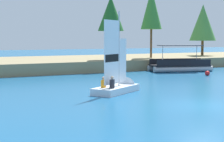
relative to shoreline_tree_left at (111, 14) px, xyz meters
The scene contains 8 objects.
ground_plane 23.57m from the shoreline_tree_left, 106.17° to the right, with size 200.00×200.00×0.00m, color #195684.
shore_bank 9.54m from the shoreline_tree_left, 145.05° to the left, with size 80.00×14.39×1.16m, color #897A56.
shoreline_tree_left is the anchor object (origin of this frame).
shoreline_tree_midleft 6.25m from the shoreline_tree_left, ahead, with size 2.52×2.52×8.37m.
shoreline_tree_centre 16.08m from the shoreline_tree_left, 10.19° to the left, with size 3.58×3.58×6.93m.
sailboat 18.09m from the shoreline_tree_left, 116.16° to the right, with size 4.38×3.38×5.65m.
pontoon_boat 9.31m from the shoreline_tree_left, 41.29° to the right, with size 6.91×4.15×2.78m.
channel_buoy 12.66m from the shoreline_tree_left, 64.45° to the right, with size 0.46×0.46×0.46m, color red.
Camera 1 is at (-13.44, -14.70, 3.45)m, focal length 60.35 mm.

